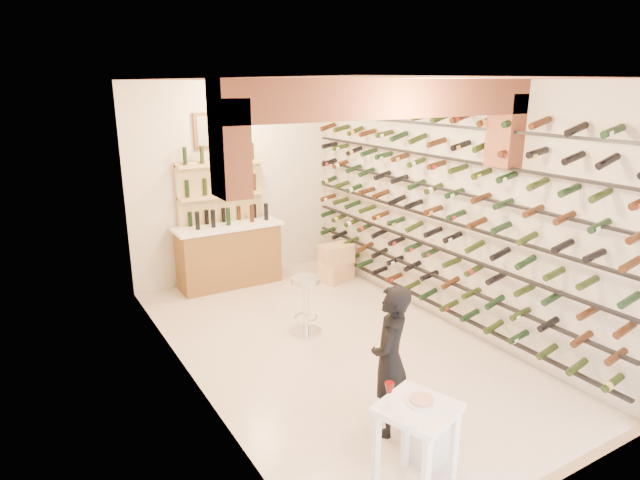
# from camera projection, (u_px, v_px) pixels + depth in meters

# --- Properties ---
(ground) EXTENTS (6.00, 6.00, 0.00)m
(ground) POSITION_uv_depth(u_px,v_px,m) (332.00, 345.00, 6.77)
(ground) COLOR beige
(ground) RESTS_ON ground
(room_shell) EXTENTS (3.52, 6.02, 3.21)m
(room_shell) POSITION_uv_depth(u_px,v_px,m) (346.00, 169.00, 5.93)
(room_shell) COLOR beige
(room_shell) RESTS_ON ground
(wine_rack) EXTENTS (0.32, 5.70, 2.56)m
(wine_rack) POSITION_uv_depth(u_px,v_px,m) (432.00, 211.00, 7.09)
(wine_rack) COLOR black
(wine_rack) RESTS_ON ground
(back_counter) EXTENTS (1.70, 0.62, 1.29)m
(back_counter) POSITION_uv_depth(u_px,v_px,m) (229.00, 253.00, 8.66)
(back_counter) COLOR brown
(back_counter) RESTS_ON ground
(back_shelving) EXTENTS (1.40, 0.31, 2.73)m
(back_shelving) POSITION_uv_depth(u_px,v_px,m) (222.00, 212.00, 8.68)
(back_shelving) COLOR tan
(back_shelving) RESTS_ON ground
(tasting_table) EXTENTS (0.69, 0.69, 0.96)m
(tasting_table) POSITION_uv_depth(u_px,v_px,m) (416.00, 422.00, 4.17)
(tasting_table) COLOR white
(tasting_table) RESTS_ON ground
(white_stool) EXTENTS (0.34, 0.34, 0.38)m
(white_stool) POSITION_uv_depth(u_px,v_px,m) (428.00, 439.00, 4.69)
(white_stool) COLOR white
(white_stool) RESTS_ON ground
(person) EXTENTS (0.63, 0.61, 1.45)m
(person) POSITION_uv_depth(u_px,v_px,m) (390.00, 360.00, 4.94)
(person) COLOR black
(person) RESTS_ON ground
(chrome_barstool) EXTENTS (0.39, 0.39, 0.76)m
(chrome_barstool) POSITION_uv_depth(u_px,v_px,m) (306.00, 301.00, 7.00)
(chrome_barstool) COLOR silver
(chrome_barstool) RESTS_ON ground
(crate_lower) EXTENTS (0.61, 0.49, 0.32)m
(crate_lower) POSITION_uv_depth(u_px,v_px,m) (336.00, 271.00, 8.94)
(crate_lower) COLOR tan
(crate_lower) RESTS_ON ground
(crate_upper) EXTENTS (0.51, 0.36, 0.30)m
(crate_upper) POSITION_uv_depth(u_px,v_px,m) (336.00, 254.00, 8.85)
(crate_upper) COLOR tan
(crate_upper) RESTS_ON crate_lower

